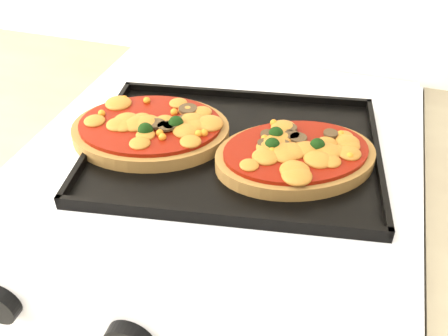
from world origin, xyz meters
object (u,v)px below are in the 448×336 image
(stove, at_px, (224,318))
(baking_tray, at_px, (234,147))
(pizza_right, at_px, (296,154))
(pizza_left, at_px, (150,128))

(stove, relative_size, baking_tray, 2.12)
(stove, bearing_deg, baking_tray, -45.25)
(stove, relative_size, pizza_right, 3.92)
(baking_tray, bearing_deg, pizza_right, -15.15)
(pizza_left, xyz_separation_m, pizza_right, (0.23, -0.00, -0.00))
(pizza_left, bearing_deg, baking_tray, 3.97)
(stove, xyz_separation_m, pizza_left, (-0.11, -0.03, 0.48))
(baking_tray, bearing_deg, stove, 125.62)
(stove, relative_size, pizza_left, 3.78)
(baking_tray, distance_m, pizza_left, 0.13)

